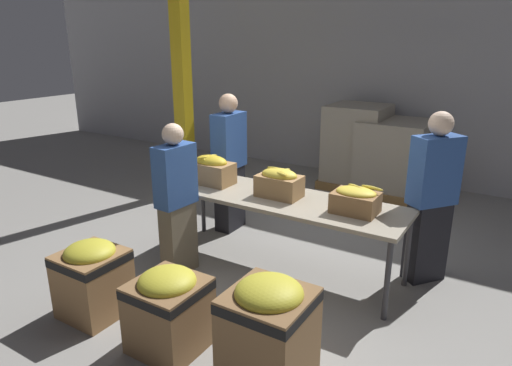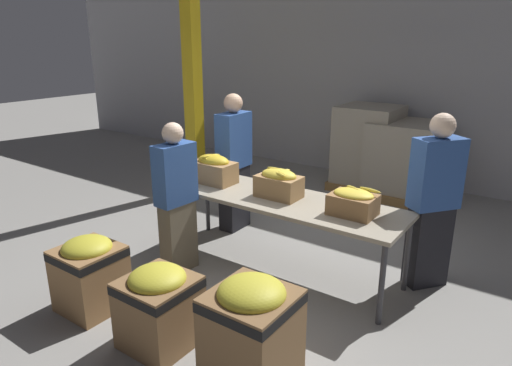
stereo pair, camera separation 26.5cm
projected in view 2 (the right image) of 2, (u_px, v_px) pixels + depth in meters
The scene contains 15 objects.
ground_plane at pixel (277, 267), 4.82m from camera, with size 30.00×30.00×0.00m, color gray.
wall_back at pixel (408, 59), 7.13m from camera, with size 16.00×0.08×4.00m.
sorting_table at pixel (278, 202), 4.60m from camera, with size 2.60×0.79×0.79m.
banana_box_0 at pixel (214, 169), 5.00m from camera, with size 0.48×0.29×0.32m.
banana_box_1 at pixel (279, 183), 4.54m from camera, with size 0.44×0.28×0.30m.
banana_box_2 at pixel (353, 202), 4.10m from camera, with size 0.43×0.30×0.25m.
volunteer_0 at pixel (234, 164), 5.59m from camera, with size 0.23×0.46×1.69m.
volunteer_1 at pixel (176, 200), 4.56m from camera, with size 0.24×0.43×1.55m.
volunteer_2 at pixel (433, 203), 4.27m from camera, with size 0.46×0.50×1.69m.
donation_bin_0 at pixel (90, 271), 4.00m from camera, with size 0.51×0.51×0.68m.
donation_bin_1 at pixel (159, 304), 3.53m from camera, with size 0.52×0.52×0.67m.
donation_bin_2 at pixel (252, 334), 3.01m from camera, with size 0.53×0.53×0.85m.
support_pillar at pixel (192, 60), 6.69m from camera, with size 0.21×0.21×4.00m.
pallet_stack_0 at pixel (368, 149), 7.17m from camera, with size 0.96×0.96×1.32m.
pallet_stack_1 at pixel (405, 161), 6.82m from camera, with size 1.07×1.07×1.14m.
Camera 2 is at (2.31, -3.65, 2.33)m, focal length 32.00 mm.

